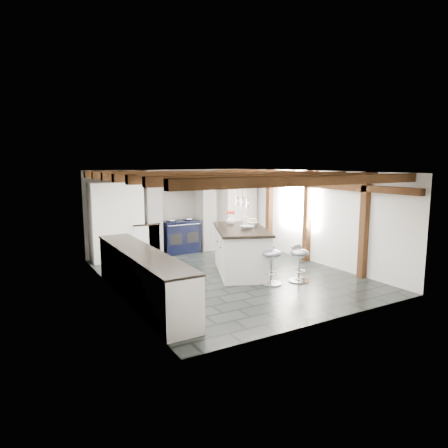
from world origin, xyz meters
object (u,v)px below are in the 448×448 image
bar_stool_far (271,260)px  bar_stool_near (299,259)px  range_cooker (180,236)px  kitchen_island (241,250)px

bar_stool_far → bar_stool_near: bearing=-5.0°
bar_stool_near → range_cooker: bearing=106.9°
range_cooker → kitchen_island: (0.38, -2.57, 0.06)m
range_cooker → bar_stool_far: 3.68m
bar_stool_near → bar_stool_far: (-0.62, 0.14, 0.02)m
range_cooker → kitchen_island: size_ratio=0.43×
bar_stool_near → bar_stool_far: bar_stool_far is taller
kitchen_island → bar_stool_near: 1.40m
kitchen_island → bar_stool_near: kitchen_island is taller
range_cooker → bar_stool_far: (0.42, -3.66, 0.05)m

